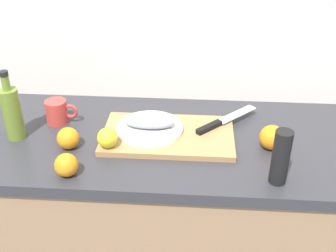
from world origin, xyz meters
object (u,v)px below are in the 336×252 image
(cutting_board, at_px, (168,136))
(white_plate, at_px, (150,128))
(pepper_mill, at_px, (281,157))
(fish_fillet, at_px, (149,122))
(chef_knife, at_px, (220,122))
(orange_0, at_px, (272,137))
(lemon_0, at_px, (107,138))
(coffee_mug_0, at_px, (58,112))
(olive_oil_bottle, at_px, (12,112))

(cutting_board, relative_size, white_plate, 1.94)
(cutting_board, xyz_separation_m, pepper_mill, (0.34, -0.21, 0.08))
(fish_fillet, bearing_deg, chef_knife, 13.10)
(chef_knife, distance_m, orange_0, 0.20)
(chef_knife, xyz_separation_m, orange_0, (0.17, -0.11, 0.01))
(lemon_0, height_order, coffee_mug_0, same)
(white_plate, distance_m, fish_fillet, 0.03)
(white_plate, distance_m, pepper_mill, 0.47)
(cutting_board, relative_size, olive_oil_bottle, 1.82)
(lemon_0, bearing_deg, orange_0, 6.41)
(white_plate, relative_size, chef_knife, 1.03)
(coffee_mug_0, xyz_separation_m, orange_0, (0.76, -0.12, -0.00))
(cutting_board, relative_size, coffee_mug_0, 3.82)
(white_plate, distance_m, orange_0, 0.42)
(cutting_board, height_order, pepper_mill, pepper_mill)
(chef_knife, relative_size, orange_0, 2.73)
(white_plate, height_order, olive_oil_bottle, olive_oil_bottle)
(fish_fillet, distance_m, lemon_0, 0.17)
(olive_oil_bottle, bearing_deg, chef_knife, 8.32)
(fish_fillet, height_order, coffee_mug_0, coffee_mug_0)
(chef_knife, bearing_deg, white_plate, 148.72)
(pepper_mill, bearing_deg, lemon_0, 167.32)
(white_plate, xyz_separation_m, coffee_mug_0, (-0.35, 0.06, 0.02))
(white_plate, distance_m, coffee_mug_0, 0.35)
(lemon_0, relative_size, coffee_mug_0, 0.57)
(chef_knife, distance_m, lemon_0, 0.41)
(orange_0, height_order, pepper_mill, pepper_mill)
(chef_knife, bearing_deg, orange_0, -77.34)
(cutting_board, bearing_deg, white_plate, 165.34)
(lemon_0, distance_m, coffee_mug_0, 0.28)
(chef_knife, distance_m, olive_oil_bottle, 0.72)
(cutting_board, xyz_separation_m, coffee_mug_0, (-0.41, 0.08, 0.03))
(chef_knife, bearing_deg, coffee_mug_0, 134.90)
(coffee_mug_0, bearing_deg, cutting_board, -11.22)
(white_plate, bearing_deg, pepper_mill, -29.67)
(cutting_board, xyz_separation_m, white_plate, (-0.07, 0.02, 0.02))
(white_plate, xyz_separation_m, chef_knife, (0.25, 0.06, 0.00))
(chef_knife, relative_size, coffee_mug_0, 1.91)
(orange_0, bearing_deg, olive_oil_bottle, 179.64)
(chef_knife, distance_m, pepper_mill, 0.34)
(olive_oil_bottle, bearing_deg, coffee_mug_0, 43.74)
(coffee_mug_0, distance_m, pepper_mill, 0.81)
(white_plate, relative_size, orange_0, 2.81)
(olive_oil_bottle, bearing_deg, fish_fillet, 5.72)
(cutting_board, relative_size, chef_knife, 1.99)
(white_plate, bearing_deg, lemon_0, -138.11)
(cutting_board, distance_m, white_plate, 0.07)
(fish_fillet, height_order, pepper_mill, pepper_mill)
(fish_fillet, bearing_deg, olive_oil_bottle, -174.28)
(orange_0, bearing_deg, cutting_board, 174.31)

